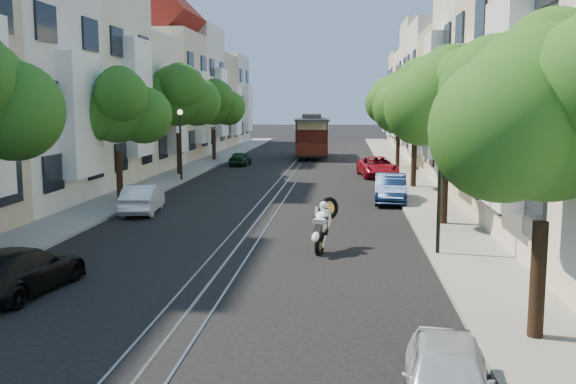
% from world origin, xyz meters
% --- Properties ---
extents(ground, '(200.00, 200.00, 0.00)m').
position_xyz_m(ground, '(0.00, 28.00, 0.00)').
color(ground, black).
rests_on(ground, ground).
extents(sidewalk_east, '(2.50, 80.00, 0.12)m').
position_xyz_m(sidewalk_east, '(7.25, 28.00, 0.06)').
color(sidewalk_east, gray).
rests_on(sidewalk_east, ground).
extents(sidewalk_west, '(2.50, 80.00, 0.12)m').
position_xyz_m(sidewalk_west, '(-7.25, 28.00, 0.06)').
color(sidewalk_west, gray).
rests_on(sidewalk_west, ground).
extents(rail_left, '(0.06, 80.00, 0.02)m').
position_xyz_m(rail_left, '(-0.55, 28.00, 0.01)').
color(rail_left, gray).
rests_on(rail_left, ground).
extents(rail_slot, '(0.06, 80.00, 0.02)m').
position_xyz_m(rail_slot, '(0.00, 28.00, 0.01)').
color(rail_slot, gray).
rests_on(rail_slot, ground).
extents(rail_right, '(0.06, 80.00, 0.02)m').
position_xyz_m(rail_right, '(0.55, 28.00, 0.01)').
color(rail_right, gray).
rests_on(rail_right, ground).
extents(lane_line, '(0.08, 80.00, 0.01)m').
position_xyz_m(lane_line, '(0.00, 28.00, 0.00)').
color(lane_line, tan).
rests_on(lane_line, ground).
extents(townhouses_east, '(7.75, 72.00, 12.00)m').
position_xyz_m(townhouses_east, '(11.87, 27.91, 5.18)').
color(townhouses_east, beige).
rests_on(townhouses_east, ground).
extents(townhouses_west, '(7.75, 72.00, 11.76)m').
position_xyz_m(townhouses_west, '(-11.87, 27.91, 5.08)').
color(townhouses_west, silver).
rests_on(townhouses_west, ground).
extents(tree_e_a, '(4.72, 3.87, 6.27)m').
position_xyz_m(tree_e_a, '(7.26, -3.02, 4.40)').
color(tree_e_a, black).
rests_on(tree_e_a, ground).
extents(tree_e_b, '(4.93, 4.08, 6.68)m').
position_xyz_m(tree_e_b, '(7.26, 8.98, 4.73)').
color(tree_e_b, black).
rests_on(tree_e_b, ground).
extents(tree_e_c, '(4.84, 3.99, 6.52)m').
position_xyz_m(tree_e_c, '(7.26, 19.98, 4.60)').
color(tree_e_c, black).
rests_on(tree_e_c, ground).
extents(tree_e_d, '(5.01, 4.16, 6.85)m').
position_xyz_m(tree_e_d, '(7.26, 30.98, 4.87)').
color(tree_e_d, black).
rests_on(tree_e_d, ground).
extents(tree_w_b, '(4.72, 3.87, 6.27)m').
position_xyz_m(tree_w_b, '(-7.14, 13.98, 4.40)').
color(tree_w_b, black).
rests_on(tree_w_b, ground).
extents(tree_w_c, '(5.13, 4.28, 7.09)m').
position_xyz_m(tree_w_c, '(-7.14, 24.98, 5.07)').
color(tree_w_c, black).
rests_on(tree_w_c, ground).
extents(tree_w_d, '(4.84, 3.99, 6.52)m').
position_xyz_m(tree_w_d, '(-7.14, 35.98, 4.60)').
color(tree_w_d, black).
rests_on(tree_w_d, ground).
extents(lamp_east, '(0.32, 0.32, 4.16)m').
position_xyz_m(lamp_east, '(6.30, 4.00, 2.85)').
color(lamp_east, black).
rests_on(lamp_east, ground).
extents(lamp_west, '(0.32, 0.32, 4.16)m').
position_xyz_m(lamp_west, '(-6.30, 22.00, 2.85)').
color(lamp_west, black).
rests_on(lamp_west, ground).
extents(sportbike_rider, '(0.82, 1.88, 1.71)m').
position_xyz_m(sportbike_rider, '(2.80, 4.42, 0.91)').
color(sportbike_rider, black).
rests_on(sportbike_rider, ground).
extents(cable_car, '(3.38, 9.07, 3.42)m').
position_xyz_m(cable_car, '(0.50, 39.92, 2.03)').
color(cable_car, black).
rests_on(cable_car, ground).
extents(parked_car_e_near, '(1.69, 3.38, 1.11)m').
position_xyz_m(parked_car_e_near, '(5.02, -6.11, 0.55)').
color(parked_car_e_near, '#B4BBC1').
rests_on(parked_car_e_near, ground).
extents(parked_car_e_mid, '(1.63, 4.14, 1.34)m').
position_xyz_m(parked_car_e_mid, '(5.60, 14.77, 0.67)').
color(parked_car_e_mid, '#0C1D3E').
rests_on(parked_car_e_mid, ground).
extents(parked_car_e_far, '(2.70, 4.86, 1.29)m').
position_xyz_m(parked_car_e_far, '(5.51, 25.45, 0.64)').
color(parked_car_e_far, maroon).
rests_on(parked_car_e_far, ground).
extents(parked_car_w_near, '(2.16, 4.20, 1.16)m').
position_xyz_m(parked_car_w_near, '(-4.40, -0.78, 0.58)').
color(parked_car_w_near, black).
rests_on(parked_car_w_near, ground).
extents(parked_car_w_mid, '(1.73, 3.85, 1.22)m').
position_xyz_m(parked_car_w_mid, '(-5.10, 10.88, 0.61)').
color(parked_car_w_mid, white).
rests_on(parked_car_w_mid, ground).
extents(parked_car_w_far, '(1.44, 3.19, 1.06)m').
position_xyz_m(parked_car_w_far, '(-4.40, 32.13, 0.53)').
color(parked_car_w_far, black).
rests_on(parked_car_w_far, ground).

